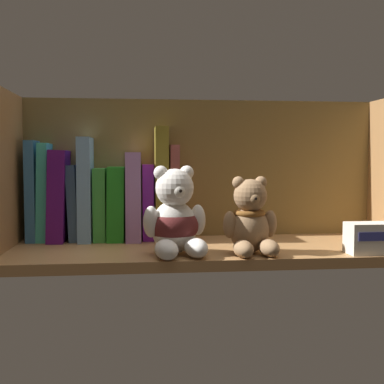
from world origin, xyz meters
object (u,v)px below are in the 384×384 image
book_0 (34,191)px  small_product_box (377,238)px  teddy_bear_smaller (251,221)px  book_8 (148,202)px  book_1 (45,192)px  book_10 (173,192)px  book_9 (161,183)px  book_2 (60,195)px  book_7 (134,196)px  book_5 (101,204)px  book_3 (75,202)px  book_4 (87,189)px  teddy_bear_larger (175,220)px  book_6 (117,203)px

book_0 → small_product_box: size_ratio=1.94×
teddy_bear_smaller → book_8: bearing=133.8°
book_0 → book_1: book_0 is taller
book_8 → book_10: (5.58, 0.00, 2.10)cm
book_1 → book_9: 25.11cm
book_2 → small_product_box: size_ratio=1.76×
book_7 → book_1: bearing=180.0°
small_product_box → book_8: bearing=152.4°
book_5 → book_9: (13.19, 0.00, 4.40)cm
book_5 → book_0: bearing=180.0°
book_3 → small_product_box: book_3 is taller
book_2 → small_product_box: book_2 is taller
book_8 → small_product_box: 47.78cm
book_4 → book_0: bearing=180.0°
book_5 → book_7: bearing=0.0°
book_0 → book_5: (14.26, 0.00, -2.94)cm
book_3 → book_8: (15.97, 0.00, 0.05)cm
book_2 → book_9: (21.93, 0.00, 2.49)cm
book_7 → teddy_bear_larger: (7.79, -18.91, -3.06)cm
book_9 → book_10: book_9 is taller
book_0 → book_10: (30.13, 0.00, -0.44)cm
book_4 → book_7: size_ratio=1.17×
book_0 → book_4: size_ratio=0.97×
book_0 → book_4: bearing=0.0°
book_4 → teddy_bear_larger: (17.94, -18.91, -4.65)cm
book_4 → book_7: 10.28cm
teddy_bear_larger → small_product_box: 37.73cm
book_7 → book_10: (8.72, 0.00, 0.81)cm
book_1 → book_3: bearing=0.0°
book_4 → teddy_bear_smaller: 37.79cm
book_1 → teddy_bear_smaller: (40.84, -19.51, -4.34)cm
book_0 → teddy_bear_smaller: size_ratio=1.50×
book_5 → teddy_bear_larger: 24.14cm
book_4 → small_product_box: bearing=-21.7°
book_8 → book_4: bearing=180.0°
book_3 → teddy_bear_smaller: size_ratio=1.14×
book_9 → teddy_bear_larger: 19.85cm
book_9 → teddy_bear_smaller: 25.82cm
small_product_box → teddy_bear_smaller: bearing=174.0°
book_3 → book_9: (18.88, 0.00, 4.05)cm
book_0 → book_7: 21.45cm
book_0 → book_1: 2.42cm
book_2 → teddy_bear_smaller: (37.72, -19.51, -3.59)cm
book_6 → book_7: size_ratio=0.84×
book_5 → teddy_bear_smaller: bearing=-33.9°
book_10 → book_3: bearing=180.0°
book_10 → teddy_bear_larger: bearing=-92.8°
book_1 → book_6: (15.28, 0.00, -2.52)cm
book_3 → small_product_box: (58.06, -21.99, -5.27)cm
book_2 → book_5: bearing=0.0°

